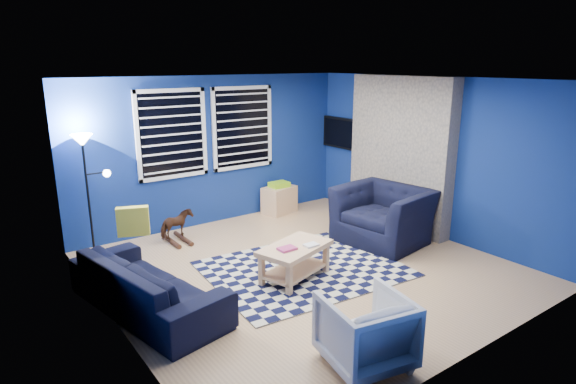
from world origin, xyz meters
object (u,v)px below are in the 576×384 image
Objects in this scene: rocking_horse at (176,224)px; coffee_table at (295,255)px; sofa at (148,284)px; cabinet at (279,199)px; tv at (342,133)px; armchair_bent at (365,331)px; floor_lamp at (85,157)px; armchair_big at (383,215)px.

coffee_table is at bearing -175.66° from rocking_horse.
sofa is at bearing 134.48° from rocking_horse.
tv is at bearing -23.65° from cabinet.
sofa is 1.84m from coffee_table.
coffee_table is (0.56, 1.82, -0.01)m from armchair_bent.
sofa is 2.11m from rocking_horse.
floor_lamp is at bearing -10.28° from sofa.
sofa is 1.96× the size of coffee_table.
armchair_big is 1.21× the size of coffee_table.
tv reaches higher than sofa.
coffee_table is at bearing -95.67° from armchair_bent.
tv is 0.47× the size of sofa.
tv is 5.02m from sofa.
sofa is at bearing -160.05° from cabinet.
tv is 3.60m from rocking_horse.
armchair_big reaches higher than cabinet.
armchair_big is at bearing -102.09° from sofa.
armchair_big is (-0.83, -1.90, -0.98)m from tv.
armchair_big is 4.44m from floor_lamp.
armchair_bent is 1.46× the size of rocking_horse.
armchair_big is 2.20m from cabinet.
rocking_horse is at bearing 107.82° from coffee_table.
coffee_table is 0.62× the size of floor_lamp.
sofa reaches higher than cabinet.
armchair_bent is 0.43× the size of floor_lamp.
coffee_table is (1.80, -0.35, 0.02)m from sofa.
armchair_bent is (1.25, -2.16, 0.03)m from sofa.
rocking_horse is 0.30× the size of floor_lamp.
rocking_horse is 1.65m from floor_lamp.
cabinet is at bearing -176.61° from armchair_big.
rocking_horse is 0.78× the size of cabinet.
coffee_table is at bearing -111.96° from sofa.
floor_lamp is at bearing -61.88° from armchair_bent.
tv is 2.29m from armchair_big.
cabinet is (2.15, 0.30, -0.03)m from rocking_horse.
floor_lamp is (-1.28, 4.24, 1.09)m from armchair_bent.
armchair_bent is 0.70× the size of coffee_table.
coffee_table is (0.69, -2.13, 0.04)m from rocking_horse.
armchair_bent is 1.90m from coffee_table.
armchair_bent reaches higher than rocking_horse.
armchair_bent is 4.70m from cabinet.
armchair_bent is at bearing -73.27° from floor_lamp.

